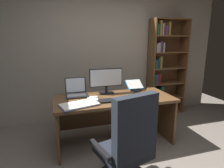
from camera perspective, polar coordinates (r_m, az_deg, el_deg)
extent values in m
cube|color=#A89E8E|center=(3.74, -3.22, 9.07)|extent=(4.98, 0.12, 2.56)
cube|color=brown|center=(2.77, 0.74, -4.50)|extent=(1.73, 0.76, 0.04)
cube|color=brown|center=(2.80, -16.21, -12.96)|extent=(0.03, 0.70, 0.69)
cube|color=brown|center=(3.23, 15.12, -9.20)|extent=(0.03, 0.70, 0.69)
cube|color=brown|center=(3.21, -1.20, -8.25)|extent=(1.61, 0.03, 0.48)
cube|color=brown|center=(3.91, 11.77, 4.60)|extent=(0.02, 0.30, 1.97)
cube|color=brown|center=(4.32, 20.67, 4.83)|extent=(0.02, 0.30, 1.97)
cube|color=brown|center=(4.23, 15.38, 5.04)|extent=(0.78, 0.01, 1.97)
cube|color=brown|center=(4.35, 15.60, -8.02)|extent=(0.73, 0.28, 0.02)
cube|color=olive|center=(4.13, 11.99, -6.99)|extent=(0.04, 0.24, 0.25)
cube|color=maroon|center=(4.14, 12.88, -6.93)|extent=(0.05, 0.20, 0.25)
cube|color=black|center=(4.18, 13.44, -7.17)|extent=(0.03, 0.22, 0.20)
cube|color=brown|center=(4.25, 15.87, -3.94)|extent=(0.73, 0.28, 0.02)
cube|color=olive|center=(4.01, 12.38, -2.93)|extent=(0.04, 0.19, 0.22)
cube|color=navy|center=(4.03, 12.89, -2.96)|extent=(0.03, 0.20, 0.21)
cube|color=black|center=(4.07, 13.58, -3.12)|extent=(0.06, 0.21, 0.17)
cube|color=#195633|center=(4.10, 14.33, -2.32)|extent=(0.06, 0.23, 0.27)
cube|color=brown|center=(4.16, 16.15, 0.33)|extent=(0.73, 0.28, 0.02)
cube|color=#195633|center=(3.94, 12.52, 1.51)|extent=(0.03, 0.20, 0.21)
cube|color=#512D66|center=(3.96, 13.01, 1.61)|extent=(0.04, 0.22, 0.21)
cube|color=maroon|center=(3.99, 13.78, 1.62)|extent=(0.05, 0.20, 0.21)
cube|color=brown|center=(4.11, 16.44, 4.74)|extent=(0.73, 0.28, 0.02)
cube|color=#195633|center=(3.90, 12.71, 5.98)|extent=(0.04, 0.22, 0.17)
cube|color=navy|center=(3.92, 13.35, 6.14)|extent=(0.03, 0.21, 0.20)
cube|color=olive|center=(3.94, 14.07, 6.47)|extent=(0.04, 0.21, 0.24)
cube|color=brown|center=(4.07, 16.74, 9.25)|extent=(0.73, 0.28, 0.02)
cube|color=gray|center=(3.86, 13.02, 10.69)|extent=(0.04, 0.20, 0.17)
cube|color=gray|center=(3.90, 13.49, 10.79)|extent=(0.04, 0.23, 0.18)
cube|color=#512D66|center=(3.91, 14.21, 11.01)|extent=(0.03, 0.20, 0.22)
cube|color=gray|center=(3.94, 14.85, 10.73)|extent=(0.04, 0.21, 0.18)
cube|color=black|center=(3.97, 15.24, 10.66)|extent=(0.03, 0.23, 0.17)
cube|color=brown|center=(4.07, 17.06, 13.80)|extent=(0.73, 0.28, 0.02)
cube|color=#195633|center=(3.86, 13.34, 15.81)|extent=(0.03, 0.18, 0.21)
cube|color=olive|center=(3.90, 13.95, 16.20)|extent=(0.04, 0.22, 0.27)
cube|color=gray|center=(3.93, 14.50, 15.78)|extent=(0.03, 0.24, 0.22)
cube|color=maroon|center=(3.94, 15.02, 15.87)|extent=(0.03, 0.22, 0.24)
cube|color=#512D66|center=(3.95, 15.73, 15.43)|extent=(0.05, 0.19, 0.19)
cube|color=olive|center=(3.99, 16.51, 15.84)|extent=(0.04, 0.20, 0.25)
cube|color=brown|center=(4.09, 17.38, 18.34)|extent=(0.73, 0.28, 0.02)
cylinder|color=black|center=(2.25, 3.23, -23.81)|extent=(0.06, 0.06, 0.30)
cube|color=#232833|center=(2.14, 3.30, -19.86)|extent=(0.61, 0.59, 0.07)
cube|color=#232833|center=(1.83, 7.16, -13.20)|extent=(0.48, 0.22, 0.65)
cube|color=black|center=(1.95, -3.79, -19.16)|extent=(0.15, 0.38, 0.04)
cube|color=black|center=(2.23, 9.44, -14.86)|extent=(0.15, 0.38, 0.04)
cube|color=black|center=(2.98, -1.76, -2.64)|extent=(0.22, 0.16, 0.02)
cylinder|color=black|center=(2.97, -1.77, -1.62)|extent=(0.04, 0.04, 0.09)
cube|color=black|center=(2.93, -1.84, 2.00)|extent=(0.53, 0.02, 0.29)
cube|color=silver|center=(2.91, -1.74, 1.93)|extent=(0.50, 0.00, 0.26)
cube|color=black|center=(2.86, -10.59, -3.52)|extent=(0.32, 0.25, 0.02)
cube|color=#2D2D30|center=(2.84, -10.55, -3.39)|extent=(0.27, 0.14, 0.00)
cube|color=black|center=(2.99, -11.04, -0.31)|extent=(0.32, 0.08, 0.23)
cube|color=silver|center=(2.99, -11.04, -0.30)|extent=(0.29, 0.07, 0.21)
cube|color=black|center=(2.61, 0.52, -4.91)|extent=(0.42, 0.15, 0.02)
ellipsoid|color=black|center=(2.71, 6.61, -4.15)|extent=(0.06, 0.10, 0.04)
cube|color=black|center=(3.13, 7.51, -2.04)|extent=(0.14, 0.12, 0.01)
cube|color=black|center=(3.09, 7.86, -2.03)|extent=(0.25, 0.01, 0.01)
cube|color=#2D84C6|center=(3.20, 6.84, -0.15)|extent=(0.27, 0.20, 0.13)
cube|color=white|center=(3.19, 6.88, -0.02)|extent=(0.25, 0.18, 0.12)
cube|color=navy|center=(2.43, -12.61, -6.83)|extent=(0.31, 0.34, 0.01)
cube|color=navy|center=(2.52, -7.35, -5.90)|extent=(0.31, 0.34, 0.01)
cube|color=white|center=(2.43, -12.62, -6.57)|extent=(0.29, 0.32, 0.02)
cube|color=white|center=(2.52, -7.35, -5.64)|extent=(0.29, 0.32, 0.02)
cylinder|color=#B7B7BC|center=(2.47, -9.94, -6.19)|extent=(0.09, 0.25, 0.02)
cube|color=white|center=(2.71, -5.87, -4.45)|extent=(0.17, 0.22, 0.01)
cylinder|color=black|center=(2.71, -5.46, -4.23)|extent=(0.14, 0.02, 0.01)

